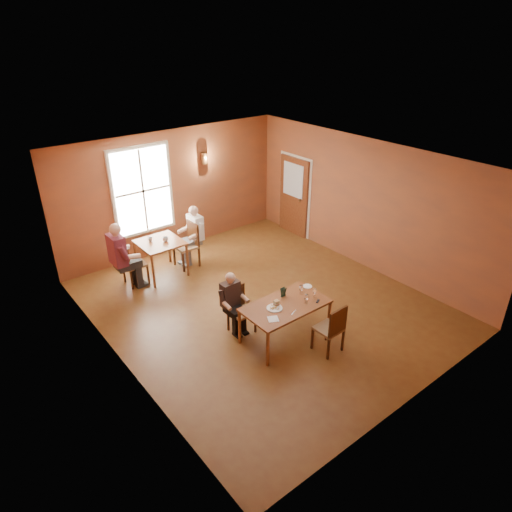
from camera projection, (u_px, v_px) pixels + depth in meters
ground at (262, 304)px, 9.44m from camera, size 6.00×7.00×0.01m
wall_back at (173, 191)px, 11.19m from camera, size 6.00×0.04×3.00m
wall_front at (421, 323)px, 6.32m from camera, size 6.00×0.04×3.00m
wall_left at (113, 290)px, 7.10m from camera, size 0.04×7.00×3.00m
wall_right at (364, 204)px, 10.41m from camera, size 0.04×7.00×3.00m
ceiling at (263, 162)px, 8.07m from camera, size 6.00×7.00×0.04m
window at (143, 191)px, 10.63m from camera, size 1.36×0.10×1.96m
door at (293, 196)px, 12.19m from camera, size 0.12×1.04×2.10m
wall_sconce at (204, 158)px, 11.30m from camera, size 0.16×0.16×0.28m
main_table at (285, 321)px, 8.29m from camera, size 1.55×0.87×0.73m
chair_diner_main at (242, 311)px, 8.43m from camera, size 0.40×0.40×0.90m
diner_main at (242, 306)px, 8.35m from camera, size 0.46×0.46×1.15m
chair_empty at (329, 328)px, 7.94m from camera, size 0.43×0.43×0.95m
plate_food at (275, 308)px, 8.01m from camera, size 0.31×0.31×0.04m
sandwich at (276, 304)px, 8.06m from camera, size 0.09×0.09×0.10m
goblet_a at (301, 289)px, 8.41m from camera, size 0.07×0.07×0.18m
goblet_b at (314, 292)px, 8.33m from camera, size 0.09×0.09×0.18m
goblet_c at (306, 298)px, 8.15m from camera, size 0.09×0.09×0.17m
menu_stand at (283, 292)px, 8.33m from camera, size 0.11×0.06×0.18m
knife at (294, 312)px, 7.91m from camera, size 0.17×0.08×0.00m
napkin at (273, 319)px, 7.73m from camera, size 0.24×0.24×0.01m
side_plate at (307, 286)px, 8.67m from camera, size 0.18×0.18×0.01m
sunglasses at (318, 301)px, 8.22m from camera, size 0.13×0.09×0.02m
second_table at (162, 258)px, 10.40m from camera, size 0.93×0.93×0.82m
chair_diner_white at (186, 245)px, 10.70m from camera, size 0.48×0.48×1.08m
diner_white at (187, 239)px, 10.65m from camera, size 0.55×0.55×1.37m
chair_diner_maroon at (135, 263)px, 10.01m from camera, size 0.44×0.44×0.98m
diner_maroon at (132, 253)px, 9.87m from camera, size 0.61×0.61×1.52m
cup_a at (165, 239)px, 10.20m from camera, size 0.14×0.14×0.10m
cup_b at (150, 240)px, 10.20m from camera, size 0.13×0.13×0.10m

